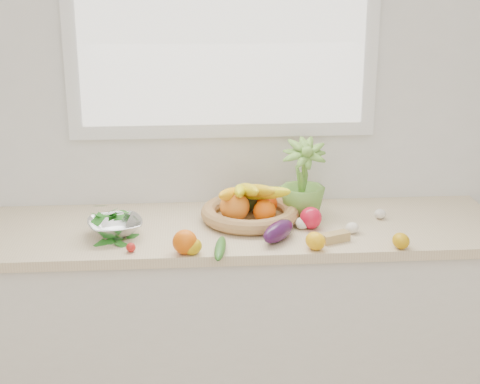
{
  "coord_description": "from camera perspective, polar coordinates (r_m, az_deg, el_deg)",
  "views": [
    {
      "loc": [
        -0.15,
        -0.83,
        1.98
      ],
      "look_at": [
        0.05,
        1.93,
        1.05
      ],
      "focal_mm": 55.0,
      "sensor_mm": 36.0,
      "label": 1
    }
  ],
  "objects": [
    {
      "name": "lemon_b",
      "position": [
        2.71,
        -3.69,
        -4.25
      ],
      "size": [
        0.1,
        0.1,
        0.06
      ],
      "primitive_type": "ellipsoid",
      "rotation": [
        0.0,
        0.0,
        -0.8
      ],
      "color": "gold",
      "rests_on": "countertop"
    },
    {
      "name": "back_wall",
      "position": [
        3.14,
        -1.34,
        7.03
      ],
      "size": [
        4.5,
        0.02,
        2.7
      ],
      "primitive_type": "cube",
      "color": "white",
      "rests_on": "ground"
    },
    {
      "name": "counter_cabinet",
      "position": [
        3.18,
        -0.94,
        -10.54
      ],
      "size": [
        2.2,
        0.58,
        0.86
      ],
      "primitive_type": "cube",
      "color": "silver",
      "rests_on": "ground"
    },
    {
      "name": "lemon_c",
      "position": [
        2.82,
        12.37,
        -3.72
      ],
      "size": [
        0.08,
        0.09,
        0.06
      ],
      "primitive_type": "ellipsoid",
      "rotation": [
        0.0,
        0.0,
        0.31
      ],
      "color": "#CE950B",
      "rests_on": "countertop"
    },
    {
      "name": "countertop",
      "position": [
        2.99,
        -0.98,
        -2.99
      ],
      "size": [
        2.24,
        0.62,
        0.04
      ],
      "primitive_type": "cube",
      "color": "beige",
      "rests_on": "counter_cabinet"
    },
    {
      "name": "window_frame",
      "position": [
        3.07,
        -1.38,
        14.3
      ],
      "size": [
        1.3,
        0.03,
        1.1
      ],
      "primitive_type": "cube",
      "color": "white",
      "rests_on": "back_wall"
    },
    {
      "name": "colander_with_spinach",
      "position": [
        2.9,
        -9.68,
        -2.36
      ],
      "size": [
        0.25,
        0.25,
        0.11
      ],
      "color": "silver",
      "rests_on": "countertop"
    },
    {
      "name": "eggplant",
      "position": [
        2.83,
        3.0,
        -3.05
      ],
      "size": [
        0.17,
        0.2,
        0.08
      ],
      "primitive_type": "ellipsoid",
      "rotation": [
        0.0,
        0.0,
        -0.64
      ],
      "color": "#310F37",
      "rests_on": "countertop"
    },
    {
      "name": "cucumber",
      "position": [
        2.71,
        -1.55,
        -4.39
      ],
      "size": [
        0.07,
        0.22,
        0.04
      ],
      "primitive_type": "ellipsoid",
      "rotation": [
        0.0,
        0.0,
        -0.13
      ],
      "color": "#255C1B",
      "rests_on": "countertop"
    },
    {
      "name": "garlic_c",
      "position": [
        2.95,
        4.86,
        -2.42
      ],
      "size": [
        0.06,
        0.06,
        0.05
      ],
      "primitive_type": "ellipsoid",
      "rotation": [
        0.0,
        0.0,
        -0.07
      ],
      "color": "white",
      "rests_on": "countertop"
    },
    {
      "name": "lemon_a",
      "position": [
        2.76,
        5.87,
        -3.8
      ],
      "size": [
        0.1,
        0.11,
        0.07
      ],
      "primitive_type": "ellipsoid",
      "rotation": [
        0.0,
        0.0,
        0.52
      ],
      "color": "#F4AA0D",
      "rests_on": "countertop"
    },
    {
      "name": "window_pane",
      "position": [
        3.05,
        -1.36,
        14.27
      ],
      "size": [
        1.18,
        0.01,
        0.98
      ],
      "primitive_type": "cube",
      "color": "white",
      "rests_on": "window_frame"
    },
    {
      "name": "ginger",
      "position": [
        2.84,
        7.39,
        -3.49
      ],
      "size": [
        0.12,
        0.09,
        0.04
      ],
      "primitive_type": "cube",
      "rotation": [
        0.0,
        0.0,
        0.4
      ],
      "color": "tan",
      "rests_on": "countertop"
    },
    {
      "name": "radish",
      "position": [
        2.76,
        -8.46,
        -4.27
      ],
      "size": [
        0.05,
        0.05,
        0.04
      ],
      "primitive_type": "sphere",
      "rotation": [
        0.0,
        0.0,
        -0.38
      ],
      "color": "red",
      "rests_on": "countertop"
    },
    {
      "name": "garlic_b",
      "position": [
        3.11,
        10.82,
        -1.68
      ],
      "size": [
        0.06,
        0.06,
        0.04
      ],
      "primitive_type": "ellipsoid",
      "rotation": [
        0.0,
        0.0,
        -0.22
      ],
      "color": "white",
      "rests_on": "countertop"
    },
    {
      "name": "garlic_a",
      "position": [
        2.93,
        8.7,
        -2.77
      ],
      "size": [
        0.06,
        0.06,
        0.04
      ],
      "primitive_type": "ellipsoid",
      "rotation": [
        0.0,
        0.0,
        0.12
      ],
      "color": "white",
      "rests_on": "countertop"
    },
    {
      "name": "fruit_basket",
      "position": [
        3.02,
        0.71,
        -1.22
      ],
      "size": [
        0.48,
        0.48,
        0.2
      ],
      "color": "#AC814C",
      "rests_on": "countertop"
    },
    {
      "name": "orange_loose",
      "position": [
        2.71,
        -4.29,
        -3.89
      ],
      "size": [
        0.1,
        0.1,
        0.09
      ],
      "primitive_type": "sphere",
      "rotation": [
        0.0,
        0.0,
        0.15
      ],
      "color": "#EA5D07",
      "rests_on": "countertop"
    },
    {
      "name": "apple",
      "position": [
        2.95,
        5.51,
        -2.01
      ],
      "size": [
        0.1,
        0.1,
        0.09
      ],
      "primitive_type": "sphere",
      "rotation": [
        0.0,
        0.0,
        -0.15
      ],
      "color": "red",
      "rests_on": "countertop"
    },
    {
      "name": "potted_herb",
      "position": [
        3.04,
        4.89,
        0.98
      ],
      "size": [
        0.19,
        0.19,
        0.33
      ],
      "primitive_type": "imported",
      "rotation": [
        0.0,
        0.0,
        -0.04
      ],
      "color": "#659937",
      "rests_on": "countertop"
    }
  ]
}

